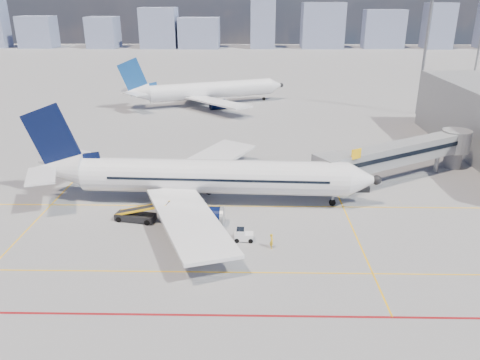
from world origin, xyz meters
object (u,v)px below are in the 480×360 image
(second_aircraft, at_px, (205,91))
(main_aircraft, at_px, (199,177))
(baggage_tug, at_px, (243,235))
(cargo_dolly, at_px, (208,246))
(ramp_worker, at_px, (272,241))
(belt_loader, at_px, (137,215))

(second_aircraft, bearing_deg, main_aircraft, -107.46)
(baggage_tug, relative_size, cargo_dolly, 0.55)
(main_aircraft, xyz_separation_m, ramp_worker, (7.96, -10.70, -2.45))
(main_aircraft, distance_m, baggage_tug, 10.91)
(main_aircraft, xyz_separation_m, second_aircraft, (-4.05, 53.47, 0.00))
(second_aircraft, relative_size, belt_loader, 5.77)
(baggage_tug, bearing_deg, second_aircraft, 99.25)
(baggage_tug, bearing_deg, cargo_dolly, -136.92)
(cargo_dolly, bearing_deg, belt_loader, 129.82)
(belt_loader, bearing_deg, ramp_worker, -9.62)
(second_aircraft, relative_size, cargo_dolly, 10.49)
(baggage_tug, distance_m, cargo_dolly, 4.33)
(ramp_worker, bearing_deg, cargo_dolly, 101.96)
(belt_loader, distance_m, ramp_worker, 15.37)
(second_aircraft, height_order, ramp_worker, second_aircraft)
(cargo_dolly, distance_m, ramp_worker, 6.16)
(ramp_worker, bearing_deg, second_aircraft, 8.97)
(cargo_dolly, relative_size, belt_loader, 0.55)
(belt_loader, xyz_separation_m, ramp_worker, (14.30, -5.65, 0.12))
(ramp_worker, bearing_deg, main_aircraft, 34.99)
(main_aircraft, bearing_deg, ramp_worker, -50.99)
(baggage_tug, bearing_deg, main_aircraft, 120.08)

